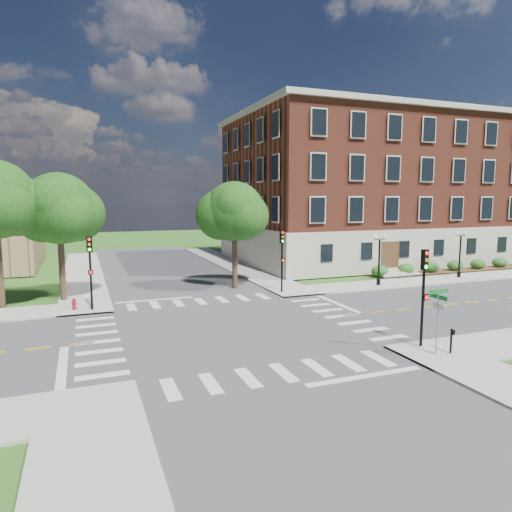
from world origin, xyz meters
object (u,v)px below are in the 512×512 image
object	(u,v)px
traffic_signal_se	(424,285)
traffic_signal_ne	(282,253)
traffic_signal_nw	(90,263)
fire_hydrant	(74,304)
street_sign_pole	(438,309)
push_button_post	(451,340)
twin_lamp_east	(460,251)
twin_lamp_west	(379,256)

from	to	relation	value
traffic_signal_se	traffic_signal_ne	xyz separation A→B (m)	(-1.03, 14.42, 0.00)
traffic_signal_nw	fire_hydrant	size ratio (longest dim) A/B	6.40
traffic_signal_ne	street_sign_pole	size ratio (longest dim) A/B	1.55
traffic_signal_nw	push_button_post	xyz separation A→B (m)	(15.52, -15.07, -2.39)
traffic_signal_nw	push_button_post	world-z (taller)	traffic_signal_nw
twin_lamp_east	fire_hydrant	size ratio (longest dim) A/B	5.64
traffic_signal_ne	street_sign_pole	distance (m)	15.71
push_button_post	fire_hydrant	bearing A→B (deg)	136.90
twin_lamp_west	street_sign_pole	world-z (taller)	twin_lamp_west
traffic_signal_ne	traffic_signal_nw	world-z (taller)	same
traffic_signal_nw	street_sign_pole	distance (m)	21.01
twin_lamp_west	push_button_post	distance (m)	17.21
traffic_signal_ne	traffic_signal_nw	xyz separation A→B (m)	(-13.93, -0.72, 0.00)
traffic_signal_ne	street_sign_pole	world-z (taller)	traffic_signal_ne
street_sign_pole	push_button_post	size ratio (longest dim) A/B	2.58
traffic_signal_se	fire_hydrant	size ratio (longest dim) A/B	6.40
twin_lamp_east	street_sign_pole	bearing A→B (deg)	-137.26
traffic_signal_se	twin_lamp_west	distance (m)	16.15
push_button_post	street_sign_pole	bearing A→B (deg)	170.30
street_sign_pole	push_button_post	world-z (taller)	street_sign_pole
traffic_signal_nw	twin_lamp_west	bearing A→B (deg)	1.16
traffic_signal_nw	fire_hydrant	xyz separation A→B (m)	(-1.10, 0.47, -2.72)
traffic_signal_ne	fire_hydrant	world-z (taller)	traffic_signal_ne
traffic_signal_ne	twin_lamp_east	distance (m)	17.99
traffic_signal_se	traffic_signal_nw	distance (m)	20.28
fire_hydrant	traffic_signal_se	bearing A→B (deg)	-41.43
traffic_signal_ne	push_button_post	size ratio (longest dim) A/B	4.00
twin_lamp_west	fire_hydrant	bearing A→B (deg)	179.97
twin_lamp_east	fire_hydrant	world-z (taller)	twin_lamp_east
traffic_signal_nw	push_button_post	distance (m)	21.77
traffic_signal_ne	street_sign_pole	xyz separation A→B (m)	(0.81, -15.67, -0.88)
twin_lamp_east	street_sign_pole	xyz separation A→B (m)	(-17.16, -15.86, -0.21)
traffic_signal_se	twin_lamp_west	bearing A→B (deg)	61.30
traffic_signal_se	twin_lamp_east	bearing A→B (deg)	40.78
traffic_signal_se	twin_lamp_east	world-z (taller)	traffic_signal_se
twin_lamp_east	push_button_post	distance (m)	22.96
street_sign_pole	fire_hydrant	bearing A→B (deg)	135.78
traffic_signal_nw	twin_lamp_west	world-z (taller)	traffic_signal_nw
twin_lamp_west	twin_lamp_east	xyz separation A→B (m)	(9.20, 0.46, 0.00)
traffic_signal_se	traffic_signal_ne	size ratio (longest dim) A/B	1.00
traffic_signal_ne	twin_lamp_west	size ratio (longest dim) A/B	1.13
street_sign_pole	traffic_signal_ne	bearing A→B (deg)	92.97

